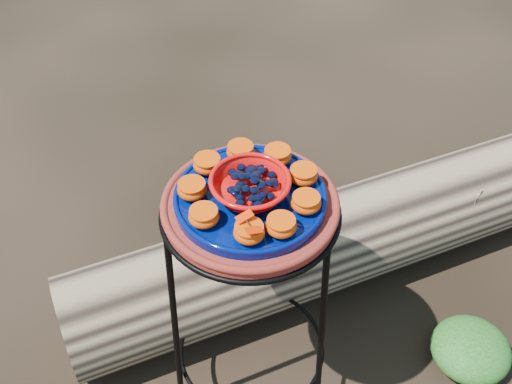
# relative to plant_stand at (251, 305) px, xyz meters

# --- Properties ---
(ground) EXTENTS (60.00, 60.00, 0.00)m
(ground) POSITION_rel_plant_stand_xyz_m (0.00, 0.00, -0.35)
(ground) COLOR black
(plant_stand) EXTENTS (0.44, 0.44, 0.70)m
(plant_stand) POSITION_rel_plant_stand_xyz_m (0.00, 0.00, 0.00)
(plant_stand) COLOR black
(plant_stand) RESTS_ON ground
(terracotta_saucer) EXTENTS (0.38, 0.38, 0.03)m
(terracotta_saucer) POSITION_rel_plant_stand_xyz_m (0.00, 0.00, 0.37)
(terracotta_saucer) COLOR maroon
(terracotta_saucer) RESTS_ON plant_stand
(cobalt_plate) EXTENTS (0.33, 0.33, 0.02)m
(cobalt_plate) POSITION_rel_plant_stand_xyz_m (0.00, 0.00, 0.39)
(cobalt_plate) COLOR #000B39
(cobalt_plate) RESTS_ON terracotta_saucer
(red_bowl) EXTENTS (0.16, 0.16, 0.05)m
(red_bowl) POSITION_rel_plant_stand_xyz_m (0.00, 0.00, 0.43)
(red_bowl) COLOR red
(red_bowl) RESTS_ON cobalt_plate
(glass_gems) EXTENTS (0.13, 0.13, 0.02)m
(glass_gems) POSITION_rel_plant_stand_xyz_m (0.00, 0.00, 0.46)
(glass_gems) COLOR black
(glass_gems) RESTS_ON red_bowl
(orange_half_0) EXTENTS (0.06, 0.06, 0.04)m
(orange_half_0) POSITION_rel_plant_stand_xyz_m (0.01, -0.12, 0.42)
(orange_half_0) COLOR #BA2B00
(orange_half_0) RESTS_ON cobalt_plate
(orange_half_1) EXTENTS (0.06, 0.06, 0.04)m
(orange_half_1) POSITION_rel_plant_stand_xyz_m (0.07, -0.10, 0.42)
(orange_half_1) COLOR #BA2B00
(orange_half_1) RESTS_ON cobalt_plate
(orange_half_2) EXTENTS (0.06, 0.06, 0.04)m
(orange_half_2) POSITION_rel_plant_stand_xyz_m (0.12, -0.03, 0.42)
(orange_half_2) COLOR #BA2B00
(orange_half_2) RESTS_ON cobalt_plate
(orange_half_3) EXTENTS (0.06, 0.06, 0.04)m
(orange_half_3) POSITION_rel_plant_stand_xyz_m (0.11, 0.05, 0.42)
(orange_half_3) COLOR #BA2B00
(orange_half_3) RESTS_ON cobalt_plate
(orange_half_4) EXTENTS (0.06, 0.06, 0.04)m
(orange_half_4) POSITION_rel_plant_stand_xyz_m (0.05, 0.11, 0.42)
(orange_half_4) COLOR #BA2B00
(orange_half_4) RESTS_ON cobalt_plate
(orange_half_5) EXTENTS (0.06, 0.06, 0.04)m
(orange_half_5) POSITION_rel_plant_stand_xyz_m (-0.03, 0.12, 0.42)
(orange_half_5) COLOR #BA2B00
(orange_half_5) RESTS_ON cobalt_plate
(orange_half_6) EXTENTS (0.06, 0.06, 0.04)m
(orange_half_6) POSITION_rel_plant_stand_xyz_m (-0.10, 0.07, 0.42)
(orange_half_6) COLOR #BA2B00
(orange_half_6) RESTS_ON cobalt_plate
(orange_half_7) EXTENTS (0.06, 0.06, 0.04)m
(orange_half_7) POSITION_rel_plant_stand_xyz_m (-0.12, -0.01, 0.42)
(orange_half_7) COLOR #BA2B00
(orange_half_7) RESTS_ON cobalt_plate
(orange_half_8) EXTENTS (0.06, 0.06, 0.04)m
(orange_half_8) POSITION_rel_plant_stand_xyz_m (-0.09, -0.09, 0.42)
(orange_half_8) COLOR #BA2B00
(orange_half_8) RESTS_ON cobalt_plate
(butterfly) EXTENTS (0.09, 0.08, 0.01)m
(butterfly) POSITION_rel_plant_stand_xyz_m (0.01, -0.12, 0.44)
(butterfly) COLOR red
(butterfly) RESTS_ON orange_half_0
(driftwood_log) EXTENTS (1.69, 1.17, 0.32)m
(driftwood_log) POSITION_rel_plant_stand_xyz_m (0.21, 0.40, -0.19)
(driftwood_log) COLOR black
(driftwood_log) RESTS_ON ground
(foliage_left) EXTENTS (0.23, 0.23, 0.12)m
(foliage_left) POSITION_rel_plant_stand_xyz_m (-0.27, 0.22, -0.29)
(foliage_left) COLOR #13420D
(foliage_left) RESTS_ON ground
(foliage_right) EXTENTS (0.24, 0.24, 0.12)m
(foliage_right) POSITION_rel_plant_stand_xyz_m (0.64, 0.10, -0.29)
(foliage_right) COLOR #13420D
(foliage_right) RESTS_ON ground
(foliage_back) EXTENTS (0.31, 0.31, 0.15)m
(foliage_back) POSITION_rel_plant_stand_xyz_m (-0.11, 0.43, -0.27)
(foliage_back) COLOR #13420D
(foliage_back) RESTS_ON ground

